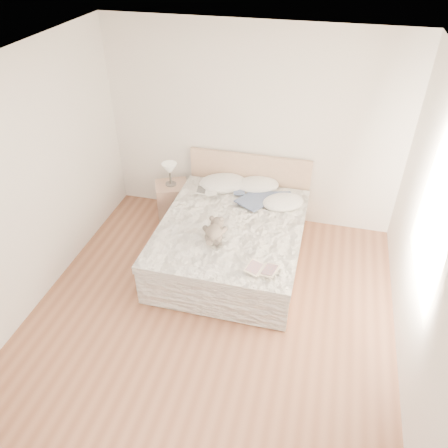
{
  "coord_description": "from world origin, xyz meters",
  "views": [
    {
      "loc": [
        0.98,
        -3.09,
        3.74
      ],
      "look_at": [
        -0.08,
        1.05,
        0.62
      ],
      "focal_mm": 35.0,
      "sensor_mm": 36.0,
      "label": 1
    }
  ],
  "objects": [
    {
      "name": "childrens_book",
      "position": [
        0.51,
        0.34,
        0.63
      ],
      "size": [
        0.38,
        0.3,
        0.02
      ],
      "primitive_type": "cube",
      "rotation": [
        0.0,
        0.0,
        -0.23
      ],
      "color": "#FFEFCE",
      "rests_on": "bed"
    },
    {
      "name": "nightstand",
      "position": [
        -1.05,
        1.86,
        0.28
      ],
      "size": [
        0.57,
        0.55,
        0.56
      ],
      "primitive_type": "cube",
      "rotation": [
        0.0,
        0.0,
        0.42
      ],
      "color": "#A07E67",
      "rests_on": "floor"
    },
    {
      "name": "floor",
      "position": [
        0.0,
        0.0,
        0.0
      ],
      "size": [
        4.0,
        4.5,
        0.0
      ],
      "primitive_type": "cube",
      "color": "brown",
      "rests_on": "ground"
    },
    {
      "name": "pillow_right",
      "position": [
        0.55,
        1.68,
        0.64
      ],
      "size": [
        0.65,
        0.58,
        0.16
      ],
      "primitive_type": "ellipsoid",
      "rotation": [
        0.0,
        0.0,
        0.48
      ],
      "color": "white",
      "rests_on": "bed"
    },
    {
      "name": "pillow_left",
      "position": [
        -0.32,
        1.95,
        0.64
      ],
      "size": [
        0.78,
        0.66,
        0.2
      ],
      "primitive_type": "ellipsoid",
      "rotation": [
        0.0,
        0.0,
        0.32
      ],
      "color": "white",
      "rests_on": "bed"
    },
    {
      "name": "ceiling",
      "position": [
        0.0,
        0.0,
        2.7
      ],
      "size": [
        4.0,
        4.5,
        0.0
      ],
      "primitive_type": "cube",
      "color": "white",
      "rests_on": "ground"
    },
    {
      "name": "wall_left",
      "position": [
        -2.0,
        0.0,
        1.35
      ],
      "size": [
        0.02,
        4.5,
        2.7
      ],
      "primitive_type": "cube",
      "color": "white",
      "rests_on": "ground"
    },
    {
      "name": "window",
      "position": [
        1.99,
        0.3,
        1.45
      ],
      "size": [
        0.02,
        1.3,
        1.1
      ],
      "primitive_type": "cube",
      "color": "white",
      "rests_on": "wall_right"
    },
    {
      "name": "wall_back",
      "position": [
        0.0,
        2.25,
        1.35
      ],
      "size": [
        4.0,
        0.02,
        2.7
      ],
      "primitive_type": "cube",
      "color": "white",
      "rests_on": "ground"
    },
    {
      "name": "table_lamp",
      "position": [
        -1.06,
        1.86,
        0.8
      ],
      "size": [
        0.24,
        0.24,
        0.33
      ],
      "color": "#45403D",
      "rests_on": "nightstand"
    },
    {
      "name": "pillow_middle",
      "position": [
        0.15,
        2.03,
        0.64
      ],
      "size": [
        0.69,
        0.58,
        0.18
      ],
      "primitive_type": "ellipsoid",
      "rotation": [
        0.0,
        0.0,
        0.34
      ],
      "color": "white",
      "rests_on": "bed"
    },
    {
      "name": "bed",
      "position": [
        0.0,
        1.19,
        0.31
      ],
      "size": [
        1.72,
        2.14,
        1.0
      ],
      "color": "tan",
      "rests_on": "floor"
    },
    {
      "name": "wall_right",
      "position": [
        2.0,
        0.0,
        1.35
      ],
      "size": [
        0.02,
        4.5,
        2.7
      ],
      "primitive_type": "cube",
      "color": "white",
      "rests_on": "ground"
    },
    {
      "name": "photo_book",
      "position": [
        -0.49,
        1.7,
        0.63
      ],
      "size": [
        0.34,
        0.26,
        0.02
      ],
      "primitive_type": "cube",
      "rotation": [
        0.0,
        0.0,
        0.16
      ],
      "color": "silver",
      "rests_on": "bed"
    },
    {
      "name": "blouse",
      "position": [
        0.21,
        1.69,
        0.63
      ],
      "size": [
        0.8,
        0.81,
        0.02
      ],
      "primitive_type": null,
      "rotation": [
        0.0,
        0.0,
        -0.54
      ],
      "color": "#3E4D71",
      "rests_on": "bed"
    },
    {
      "name": "teddy_bear",
      "position": [
        -0.12,
        0.73,
        0.65
      ],
      "size": [
        0.31,
        0.39,
        0.19
      ],
      "primitive_type": null,
      "rotation": [
        0.0,
        0.0,
        0.17
      ],
      "color": "#6A5C52",
      "rests_on": "bed"
    }
  ]
}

